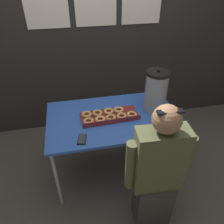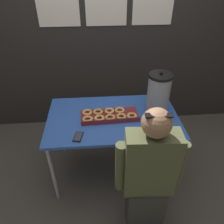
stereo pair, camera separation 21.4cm
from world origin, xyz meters
name	(u,v)px [view 2 (the right image)]	position (x,y,z in m)	size (l,w,h in m)	color
ground_plane	(113,168)	(0.00, 0.00, 0.00)	(12.00, 12.00, 0.00)	#4C473F
back_wall	(106,21)	(0.00, 1.02, 1.44)	(6.00, 0.11, 2.87)	#282623
folding_table	(113,121)	(0.00, 0.00, 0.71)	(1.30, 0.79, 0.76)	#2D56B2
donut_box	(108,115)	(-0.05, 0.00, 0.78)	(0.58, 0.27, 0.05)	maroon
coffee_urn	(158,94)	(0.45, 0.06, 0.98)	(0.23, 0.26, 0.45)	#939399
cell_phone	(78,137)	(-0.33, -0.28, 0.77)	(0.10, 0.14, 0.01)	black
person_seated	(148,178)	(0.23, -0.65, 0.62)	(0.54, 0.24, 1.29)	#33332D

